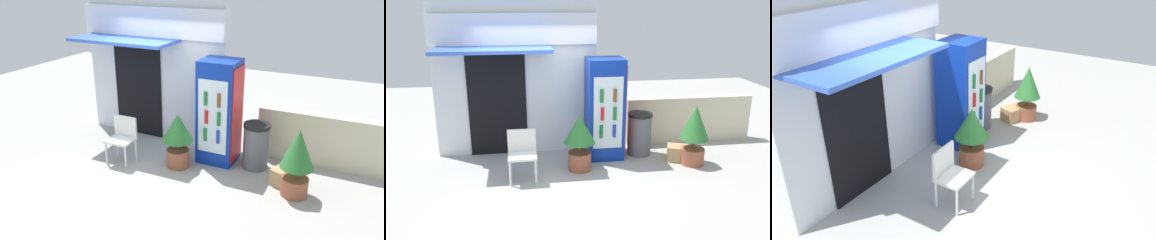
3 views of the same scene
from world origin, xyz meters
The scene contains 9 objects.
ground centered at (0.00, 0.00, 0.00)m, with size 16.00×16.00×0.00m, color #A3A39E.
storefront_building centered at (-0.55, 1.53, 1.65)m, with size 3.08×1.19×3.22m.
drink_cooler centered at (1.11, 0.96, 0.96)m, with size 0.69×0.68×1.92m.
plastic_chair centered at (-0.47, 0.15, 0.51)m, with size 0.48×0.40×0.86m.
potted_plant_near_shop centered at (0.54, 0.40, 0.60)m, with size 0.56×0.56×1.01m.
potted_plant_curbside centered at (2.66, 0.34, 0.65)m, with size 0.52×0.52×1.12m.
trash_bin centered at (1.82, 0.97, 0.42)m, with size 0.48×0.48×0.84m.
stone_boundary_wall centered at (3.06, 1.57, 0.49)m, with size 2.72×0.24×0.97m, color beige.
cardboard_box centered at (2.45, 0.55, 0.14)m, with size 0.40×0.33×0.28m, color tan.
Camera 3 is at (-4.07, -2.32, 3.42)m, focal length 35.17 mm.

